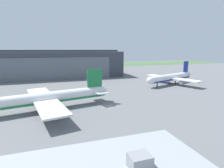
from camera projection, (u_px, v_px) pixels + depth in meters
name	position (u px, v px, depth m)	size (l,w,h in m)	color
ground_plane	(110.00, 106.00, 64.75)	(440.00, 440.00, 0.00)	slate
grass_field_strip	(68.00, 65.00, 227.92)	(440.00, 56.00, 0.08)	#486E3E
maintenance_hangar	(57.00, 64.00, 132.96)	(92.50, 34.24, 19.58)	#383D47
airliner_far_left	(171.00, 78.00, 104.53)	(37.42, 33.50, 12.73)	white
airliner_near_left	(42.00, 99.00, 59.20)	(48.08, 38.27, 12.78)	white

